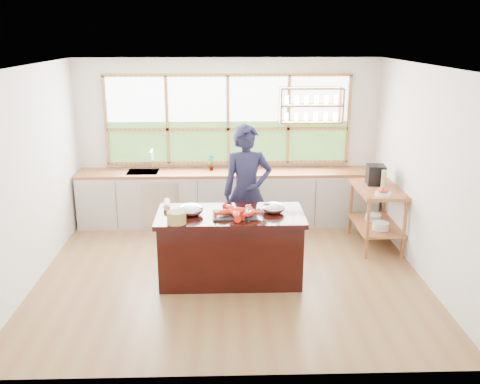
{
  "coord_description": "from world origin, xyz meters",
  "views": [
    {
      "loc": [
        -0.07,
        -6.55,
        3.09
      ],
      "look_at": [
        0.13,
        0.15,
        1.08
      ],
      "focal_mm": 40.0,
      "sensor_mm": 36.0,
      "label": 1
    }
  ],
  "objects_px": {
    "espresso_machine": "(376,175)",
    "wicker_basket": "(176,218)",
    "cook": "(247,192)",
    "island": "(230,246)"
  },
  "relations": [
    {
      "from": "island",
      "to": "cook",
      "type": "bearing_deg",
      "value": 72.22
    },
    {
      "from": "island",
      "to": "espresso_machine",
      "type": "xyz_separation_m",
      "value": [
        2.19,
        1.28,
        0.59
      ]
    },
    {
      "from": "cook",
      "to": "espresso_machine",
      "type": "height_order",
      "value": "cook"
    },
    {
      "from": "cook",
      "to": "espresso_machine",
      "type": "relative_size",
      "value": 6.48
    },
    {
      "from": "cook",
      "to": "wicker_basket",
      "type": "height_order",
      "value": "cook"
    },
    {
      "from": "island",
      "to": "wicker_basket",
      "type": "xyz_separation_m",
      "value": [
        -0.64,
        -0.34,
        0.52
      ]
    },
    {
      "from": "wicker_basket",
      "to": "island",
      "type": "bearing_deg",
      "value": 27.63
    },
    {
      "from": "cook",
      "to": "espresso_machine",
      "type": "xyz_separation_m",
      "value": [
        1.95,
        0.52,
        0.1
      ]
    },
    {
      "from": "espresso_machine",
      "to": "wicker_basket",
      "type": "xyz_separation_m",
      "value": [
        -2.83,
        -1.62,
        -0.07
      ]
    },
    {
      "from": "island",
      "to": "wicker_basket",
      "type": "distance_m",
      "value": 0.89
    }
  ]
}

